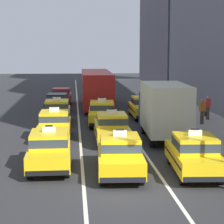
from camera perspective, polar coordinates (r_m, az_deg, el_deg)
name	(u,v)px	position (r m, az deg, el deg)	size (l,w,h in m)	color
ground_plane	(128,192)	(16.60, 2.02, -10.23)	(160.00, 160.00, 0.00)	#2B2B2D
lane_stripe_left_center	(78,114)	(36.02, -4.38, -0.24)	(0.14, 80.00, 0.01)	silver
lane_stripe_center_right	(117,113)	(36.19, 0.70, -0.18)	(0.14, 80.00, 0.01)	silver
sidewalk_curb	(202,121)	(32.38, 11.49, -1.20)	(4.00, 90.00, 0.15)	#9E9993
taxi_left_nearest	(50,149)	(19.64, -8.04, -4.75)	(1.87, 4.58, 1.96)	black
taxi_left_second	(55,125)	(25.92, -7.39, -1.61)	(1.87, 4.58, 1.96)	black
taxi_left_third	(57,111)	(31.42, -7.09, 0.10)	(1.83, 4.56, 1.96)	black
sedan_left_fourth	(57,102)	(36.87, -7.04, 1.24)	(2.01, 4.40, 1.58)	black
sedan_left_fifth	(61,96)	(42.00, -6.53, 2.08)	(1.89, 4.35, 1.58)	black
taxi_center_nearest	(120,154)	(18.57, 1.00, -5.42)	(2.02, 4.64, 1.96)	black
taxi_center_second	(112,127)	(24.82, -0.05, -1.97)	(1.85, 4.57, 1.96)	black
taxi_center_third	(102,113)	(30.48, -1.30, -0.08)	(2.05, 4.65, 1.96)	black
bus_center_fourth	(96,87)	(39.88, -2.04, 3.21)	(2.65, 11.23, 3.22)	black
taxi_center_fifth	(93,89)	(48.54, -2.49, 2.97)	(1.97, 4.62, 1.96)	black
taxi_right_nearest	(194,154)	(18.96, 10.51, -5.28)	(2.07, 4.65, 1.96)	black
box_truck_right_second	(163,108)	(26.02, 6.60, 0.45)	(2.51, 7.04, 3.27)	black
taxi_right_third	(143,107)	(33.71, 4.02, 0.69)	(1.83, 4.57, 1.96)	black
pedestrian_near_crosswalk	(208,108)	(32.75, 12.21, 0.54)	(0.47, 0.24, 1.71)	#473828
pedestrian_mid_block	(188,105)	(34.19, 9.81, 0.84)	(0.47, 0.24, 1.63)	#23232D
pedestrian_trailing	(186,98)	(38.79, 9.55, 1.80)	(0.36, 0.24, 1.74)	#473828
pedestrian_far_corner	(202,111)	(30.71, 11.55, 0.08)	(0.47, 0.24, 1.73)	#473828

